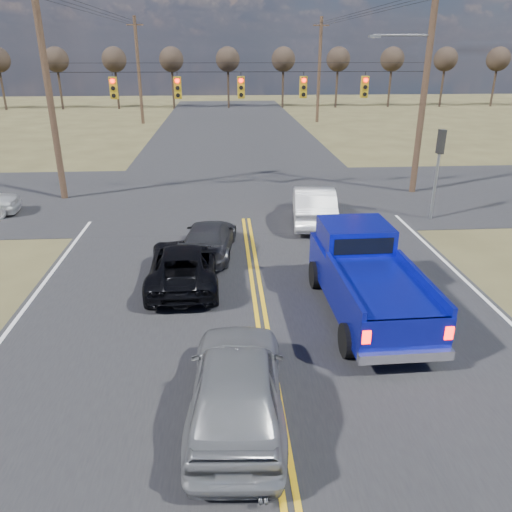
{
  "coord_description": "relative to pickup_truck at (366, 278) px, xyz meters",
  "views": [
    {
      "loc": [
        -0.97,
        -7.07,
        6.94
      ],
      "look_at": [
        -0.08,
        6.08,
        1.5
      ],
      "focal_mm": 35.0,
      "sensor_mm": 36.0,
      "label": 1
    }
  ],
  "objects": [
    {
      "name": "utility_poles",
      "position": [
        -2.94,
        11.69,
        4.15
      ],
      "size": [
        19.6,
        58.32,
        10.0
      ],
      "color": "#473323",
      "rests_on": "ground"
    },
    {
      "name": "silver_suv",
      "position": [
        -3.74,
        -4.18,
        -0.28
      ],
      "size": [
        2.16,
        4.82,
        1.61
      ],
      "primitive_type": "imported",
      "rotation": [
        0.0,
        0.0,
        3.09
      ],
      "color": "gray",
      "rests_on": "ground"
    },
    {
      "name": "black_suv",
      "position": [
        -5.23,
        2.29,
        -0.43
      ],
      "size": [
        2.24,
        4.71,
        1.3
      ],
      "primitive_type": "imported",
      "rotation": [
        0.0,
        0.0,
        3.16
      ],
      "color": "black",
      "rests_on": "ground"
    },
    {
      "name": "road_main",
      "position": [
        -2.94,
        4.69,
        -1.08
      ],
      "size": [
        14.0,
        120.0,
        0.02
      ],
      "primitive_type": "cube",
      "color": "#28282B",
      "rests_on": "ground"
    },
    {
      "name": "road_cross",
      "position": [
        -2.94,
        12.69,
        -1.08
      ],
      "size": [
        120.0,
        12.0,
        0.02
      ],
      "primitive_type": "cube",
      "color": "#28282B",
      "rests_on": "ground"
    },
    {
      "name": "signal_gantry",
      "position": [
        -2.44,
        12.48,
        3.98
      ],
      "size": [
        19.6,
        4.83,
        10.0
      ],
      "color": "#473323",
      "rests_on": "ground"
    },
    {
      "name": "treeline",
      "position": [
        -2.94,
        21.65,
        4.62
      ],
      "size": [
        87.0,
        117.8,
        7.4
      ],
      "color": "#33261C",
      "rests_on": "ground"
    },
    {
      "name": "white_car_queue",
      "position": [
        -0.04,
        8.12,
        -0.28
      ],
      "size": [
        2.24,
        5.0,
        1.59
      ],
      "primitive_type": "imported",
      "rotation": [
        0.0,
        0.0,
        3.03
      ],
      "color": "white",
      "rests_on": "ground"
    },
    {
      "name": "ground",
      "position": [
        -2.94,
        -5.31,
        -1.08
      ],
      "size": [
        160.0,
        160.0,
        0.0
      ],
      "primitive_type": "plane",
      "color": "brown",
      "rests_on": "ground"
    },
    {
      "name": "pickup_truck",
      "position": [
        0.0,
        0.0,
        0.0
      ],
      "size": [
        2.49,
        5.98,
        2.23
      ],
      "rotation": [
        0.0,
        0.0,
        0.03
      ],
      "color": "black",
      "rests_on": "ground"
    },
    {
      "name": "dgrey_car_queue",
      "position": [
        -4.48,
        4.69,
        -0.46
      ],
      "size": [
        2.21,
        4.44,
        1.24
      ],
      "primitive_type": "imported",
      "rotation": [
        0.0,
        0.0,
        3.03
      ],
      "color": "#303035",
      "rests_on": "ground"
    }
  ]
}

